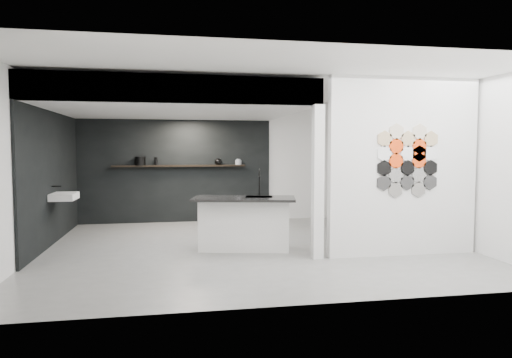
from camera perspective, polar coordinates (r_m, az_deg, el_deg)
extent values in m
cube|color=slate|center=(7.95, -0.32, -8.49)|extent=(7.00, 6.00, 0.01)
cube|color=silver|center=(7.55, 17.92, 1.44)|extent=(2.45, 0.15, 2.80)
cube|color=black|center=(10.63, -10.06, 0.98)|extent=(4.40, 0.04, 2.35)
cube|color=black|center=(8.92, -24.07, 0.18)|extent=(0.04, 4.00, 2.35)
cube|color=silver|center=(8.69, -10.10, 9.44)|extent=(4.40, 4.00, 0.40)
cube|color=silver|center=(7.01, 7.72, -0.41)|extent=(0.16, 0.16, 2.35)
cube|color=silver|center=(6.78, -10.02, 11.06)|extent=(4.40, 0.16, 0.40)
cube|color=silver|center=(8.70, -22.85, -2.02)|extent=(0.40, 0.60, 0.12)
cube|color=black|center=(10.52, -9.52, 1.64)|extent=(3.00, 0.15, 0.04)
cube|color=silver|center=(7.65, -1.48, -5.70)|extent=(1.56, 0.85, 0.85)
cube|color=black|center=(7.51, -1.52, -2.46)|extent=(1.80, 1.09, 0.04)
cube|color=black|center=(7.63, 0.39, -2.28)|extent=(0.51, 0.46, 0.01)
cylinder|color=black|center=(7.81, 0.43, -0.63)|extent=(0.03, 0.03, 0.39)
torus|color=black|center=(7.73, 0.42, 0.79)|extent=(0.05, 0.14, 0.14)
cylinder|color=black|center=(10.54, -14.28, 2.21)|extent=(0.30, 0.30, 0.19)
ellipsoid|color=black|center=(10.57, -4.74, 2.19)|extent=(0.21, 0.21, 0.15)
cylinder|color=gray|center=(10.62, -2.22, 2.10)|extent=(0.15, 0.15, 0.11)
cylinder|color=gray|center=(10.62, -2.22, 2.17)|extent=(0.11, 0.11, 0.13)
cylinder|color=black|center=(10.52, -12.39, 2.19)|extent=(0.09, 0.09, 0.18)
cylinder|color=black|center=(10.55, -14.71, 1.95)|extent=(0.10, 0.10, 0.10)
cylinder|color=#2D2D2D|center=(7.32, 15.69, -0.44)|extent=(0.26, 0.02, 0.26)
cylinder|color=black|center=(7.31, 15.72, 1.32)|extent=(0.26, 0.02, 0.26)
cylinder|color=white|center=(7.31, 15.75, 3.08)|extent=(0.26, 0.02, 0.26)
cylinder|color=tan|center=(7.31, 15.78, 4.85)|extent=(0.26, 0.02, 0.26)
cylinder|color=#66635E|center=(7.42, 17.03, -1.29)|extent=(0.26, 0.02, 0.26)
cylinder|color=silver|center=(7.40, 17.06, 0.45)|extent=(0.26, 0.02, 0.26)
cylinder|color=#F2400C|center=(7.40, 17.09, 2.19)|extent=(0.26, 0.02, 0.26)
cylinder|color=#F2400C|center=(7.39, 17.13, 3.93)|extent=(0.26, 0.02, 0.26)
cylinder|color=beige|center=(7.40, 17.16, 5.68)|extent=(0.26, 0.02, 0.26)
cylinder|color=#2D2D2D|center=(7.50, 18.37, -0.40)|extent=(0.26, 0.02, 0.26)
cylinder|color=black|center=(7.49, 18.40, 1.32)|extent=(0.26, 0.02, 0.26)
cylinder|color=white|center=(7.49, 18.44, 3.04)|extent=(0.26, 0.02, 0.26)
cylinder|color=tan|center=(7.49, 18.47, 4.77)|extent=(0.26, 0.02, 0.26)
cylinder|color=#66635E|center=(7.61, 19.64, -1.22)|extent=(0.26, 0.02, 0.26)
cylinder|color=silver|center=(7.59, 19.67, 0.47)|extent=(0.26, 0.02, 0.26)
cylinder|color=#F2400C|center=(7.58, 19.71, 2.17)|extent=(0.26, 0.02, 0.26)
cylinder|color=#F2400C|center=(7.58, 19.75, 3.87)|extent=(0.26, 0.02, 0.26)
cylinder|color=beige|center=(7.59, 19.79, 5.57)|extent=(0.26, 0.02, 0.26)
cylinder|color=#2D2D2D|center=(7.70, 20.91, -0.35)|extent=(0.26, 0.02, 0.26)
cylinder|color=black|center=(7.69, 20.95, 1.32)|extent=(0.26, 0.02, 0.26)
cylinder|color=white|center=(7.68, 20.99, 3.00)|extent=(0.26, 0.02, 0.26)
cylinder|color=tan|center=(7.68, 21.03, 4.68)|extent=(0.26, 0.02, 0.26)
cylinder|color=#F2400C|center=(7.58, 19.73, 3.02)|extent=(0.26, 0.02, 0.26)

